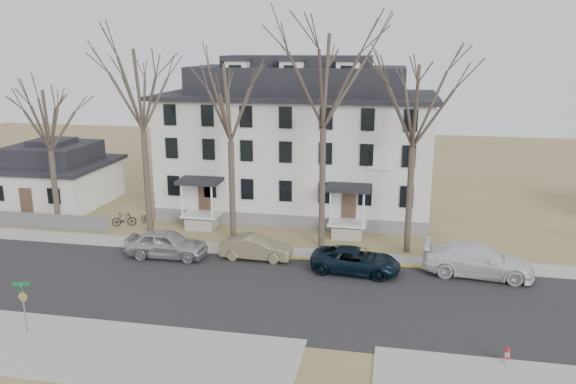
% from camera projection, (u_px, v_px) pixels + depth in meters
% --- Properties ---
extents(ground, '(120.00, 120.00, 0.00)m').
position_uv_depth(ground, '(275.00, 312.00, 27.75)').
color(ground, olive).
rests_on(ground, ground).
extents(main_road, '(120.00, 10.00, 0.04)m').
position_uv_depth(main_road, '(283.00, 295.00, 29.65)').
color(main_road, '#27272A').
rests_on(main_road, ground).
extents(far_sidewalk, '(120.00, 2.00, 0.08)m').
position_uv_depth(far_sidewalk, '(302.00, 255.00, 35.35)').
color(far_sidewalk, '#A09F97').
rests_on(far_sidewalk, ground).
extents(near_sidewalk_left, '(20.00, 5.00, 0.08)m').
position_uv_depth(near_sidewalk_left, '(72.00, 348.00, 24.46)').
color(near_sidewalk_left, '#A09F97').
rests_on(near_sidewalk_left, ground).
extents(yellow_curb, '(14.00, 0.25, 0.06)m').
position_uv_depth(yellow_curb, '(382.00, 266.00, 33.59)').
color(yellow_curb, gold).
rests_on(yellow_curb, ground).
extents(boarding_house, '(20.80, 12.36, 12.05)m').
position_uv_depth(boarding_house, '(298.00, 143.00, 43.81)').
color(boarding_house, slate).
rests_on(boarding_house, ground).
extents(small_house, '(8.70, 8.70, 5.00)m').
position_uv_depth(small_house, '(56.00, 177.00, 46.38)').
color(small_house, silver).
rests_on(small_house, ground).
extents(fence, '(14.00, 0.06, 1.20)m').
position_uv_depth(fence, '(19.00, 228.00, 40.60)').
color(fence, gray).
rests_on(fence, ground).
extents(tree_far_left, '(8.40, 8.40, 13.72)m').
position_uv_depth(tree_far_left, '(141.00, 84.00, 36.44)').
color(tree_far_left, '#473B31').
rests_on(tree_far_left, ground).
extents(tree_mid_left, '(7.80, 7.80, 12.74)m').
position_uv_depth(tree_mid_left, '(230.00, 97.00, 35.54)').
color(tree_mid_left, '#473B31').
rests_on(tree_mid_left, ground).
extents(tree_center, '(9.00, 9.00, 14.70)m').
position_uv_depth(tree_center, '(324.00, 74.00, 34.07)').
color(tree_center, '#473B31').
rests_on(tree_center, ground).
extents(tree_mid_right, '(7.80, 7.80, 12.74)m').
position_uv_depth(tree_mid_right, '(415.00, 100.00, 33.45)').
color(tree_mid_right, '#473B31').
rests_on(tree_mid_right, ground).
extents(tree_bungalow, '(6.60, 6.60, 10.78)m').
position_uv_depth(tree_bungalow, '(47.00, 116.00, 38.28)').
color(tree_bungalow, '#473B31').
rests_on(tree_bungalow, ground).
extents(car_silver, '(5.09, 2.13, 1.72)m').
position_uv_depth(car_silver, '(167.00, 244.00, 34.70)').
color(car_silver, '#AAAAAC').
rests_on(car_silver, ground).
extents(car_tan, '(4.39, 1.56, 1.44)m').
position_uv_depth(car_tan, '(256.00, 248.00, 34.46)').
color(car_tan, olive).
rests_on(car_tan, ground).
extents(car_navy, '(5.32, 2.81, 1.43)m').
position_uv_depth(car_navy, '(356.00, 261.00, 32.40)').
color(car_navy, black).
rests_on(car_navy, ground).
extents(car_white, '(6.34, 3.04, 1.78)m').
position_uv_depth(car_white, '(478.00, 261.00, 31.96)').
color(car_white, white).
rests_on(car_white, ground).
extents(bicycle_left, '(1.76, 1.47, 0.91)m').
position_uv_depth(bicycle_left, '(148.00, 219.00, 41.06)').
color(bicycle_left, black).
rests_on(bicycle_left, ground).
extents(bicycle_right, '(1.80, 1.11, 1.05)m').
position_uv_depth(bicycle_right, '(124.00, 220.00, 40.69)').
color(bicycle_right, black).
rests_on(bicycle_right, ground).
extents(fire_hydrant, '(0.33, 0.31, 0.79)m').
position_uv_depth(fire_hydrant, '(507.00, 356.00, 23.07)').
color(fire_hydrant, '#B7B7BA').
rests_on(fire_hydrant, ground).
extents(street_sign, '(0.72, 0.72, 2.54)m').
position_uv_depth(street_sign, '(23.00, 300.00, 25.25)').
color(street_sign, gray).
rests_on(street_sign, ground).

